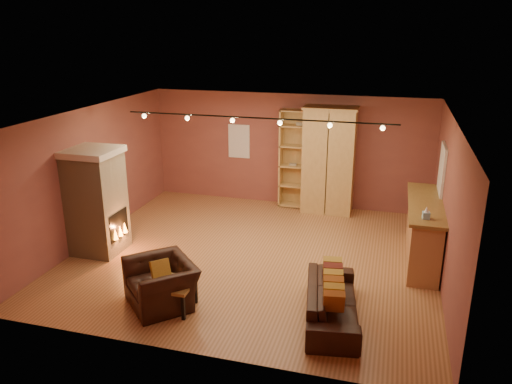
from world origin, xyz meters
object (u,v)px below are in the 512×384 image
(coffee_table, at_px, (174,287))
(loveseat, at_px, (332,295))
(bookcase, at_px, (300,158))
(fireplace, at_px, (97,201))
(armoire, at_px, (329,160))
(armchair, at_px, (161,276))
(bar_counter, at_px, (423,231))

(coffee_table, bearing_deg, loveseat, 9.37)
(bookcase, distance_m, loveseat, 5.24)
(fireplace, xyz_separation_m, bookcase, (3.36, 3.72, 0.18))
(fireplace, bearing_deg, coffee_table, -34.66)
(fireplace, distance_m, coffee_table, 2.96)
(armoire, distance_m, loveseat, 4.90)
(loveseat, xyz_separation_m, armchair, (-2.73, -0.31, 0.09))
(armoire, height_order, bar_counter, armoire)
(armoire, bearing_deg, armchair, -111.36)
(fireplace, height_order, coffee_table, fireplace)
(bookcase, height_order, armchair, bookcase)
(bar_counter, bearing_deg, bookcase, 139.86)
(coffee_table, bearing_deg, fireplace, 145.34)
(bar_counter, distance_m, loveseat, 2.90)
(fireplace, relative_size, coffee_table, 3.41)
(bar_counter, relative_size, armchair, 1.90)
(fireplace, relative_size, armoire, 0.82)
(bookcase, relative_size, coffee_table, 3.94)
(bookcase, xyz_separation_m, armoire, (0.72, -0.20, 0.05))
(bookcase, bearing_deg, armoire, -15.45)
(bar_counter, bearing_deg, loveseat, -119.01)
(fireplace, xyz_separation_m, armchair, (2.11, -1.55, -0.57))
(fireplace, distance_m, loveseat, 5.04)
(bar_counter, relative_size, coffee_table, 4.01)
(coffee_table, bearing_deg, bar_counter, 37.22)
(armchair, relative_size, coffee_table, 2.11)
(armchair, xyz_separation_m, coffee_table, (0.27, -0.09, -0.09))
(armoire, height_order, coffee_table, armoire)
(bookcase, height_order, loveseat, bookcase)
(fireplace, height_order, bar_counter, fireplace)
(loveseat, height_order, armchair, armchair)
(bookcase, height_order, bar_counter, bookcase)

